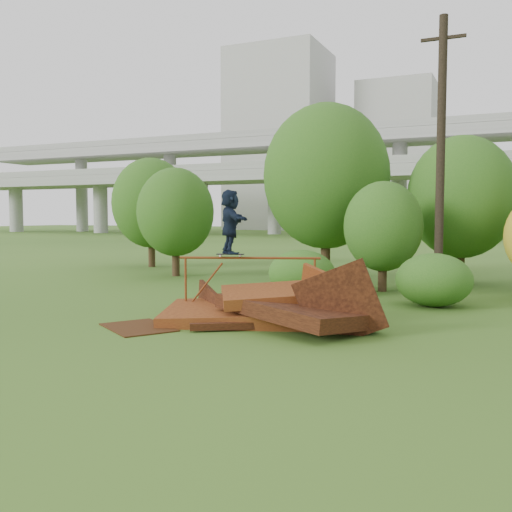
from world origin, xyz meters
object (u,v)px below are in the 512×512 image
at_px(utility_pole, 441,155).
at_px(scrap_pile, 270,309).
at_px(flat_plate, 138,327).
at_px(skater, 230,222).

bearing_deg(utility_pole, scrap_pile, -114.38).
bearing_deg(flat_plate, skater, 64.69).
distance_m(flat_plate, utility_pole, 11.30).
distance_m(skater, utility_pole, 7.92).
bearing_deg(scrap_pile, utility_pole, 65.62).
relative_size(scrap_pile, utility_pole, 0.66).
height_order(flat_plate, utility_pole, utility_pole).
relative_size(scrap_pile, skater, 3.52).
relative_size(scrap_pile, flat_plate, 3.25).
height_order(scrap_pile, flat_plate, scrap_pile).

